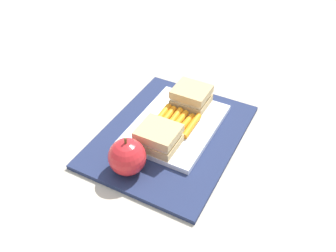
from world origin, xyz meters
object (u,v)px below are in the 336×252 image
object	(u,v)px
apple	(127,157)
sandwich_half_right	(159,137)
food_tray	(176,125)
sandwich_half_left	(191,96)
carrot_sticks_bundle	(176,121)

from	to	relation	value
apple	sandwich_half_right	bearing A→B (deg)	162.80
food_tray	sandwich_half_right	size ratio (longest dim) A/B	2.88
food_tray	apple	distance (m)	0.16
sandwich_half_left	food_tray	bearing A→B (deg)	0.00
food_tray	carrot_sticks_bundle	world-z (taller)	carrot_sticks_bundle
food_tray	carrot_sticks_bundle	xyz separation A→B (m)	(0.00, 0.00, 0.01)
apple	food_tray	bearing A→B (deg)	171.15
food_tray	sandwich_half_right	xyz separation A→B (m)	(0.08, 0.00, 0.03)
sandwich_half_right	carrot_sticks_bundle	world-z (taller)	sandwich_half_right
sandwich_half_left	apple	world-z (taller)	apple
sandwich_half_right	carrot_sticks_bundle	xyz separation A→B (m)	(-0.08, 0.00, -0.02)
sandwich_half_right	carrot_sticks_bundle	size ratio (longest dim) A/B	0.91
sandwich_half_right	food_tray	bearing A→B (deg)	180.00
carrot_sticks_bundle	food_tray	bearing A→B (deg)	-167.37
carrot_sticks_bundle	sandwich_half_left	bearing A→B (deg)	-179.86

